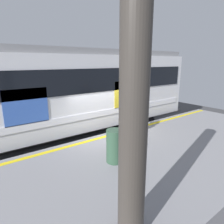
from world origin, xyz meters
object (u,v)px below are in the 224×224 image
object	(u,v)px
train_carriage	(67,88)
station_column	(133,122)
handbag	(134,131)
trash_bin	(115,146)
passenger	(127,111)

from	to	relation	value
train_carriage	station_column	xyz separation A→B (m)	(1.76, 5.97, 0.29)
train_carriage	handbag	xyz separation A→B (m)	(-1.37, 2.75, -1.44)
train_carriage	trash_bin	size ratio (longest dim) A/B	12.78
train_carriage	trash_bin	xyz separation A→B (m)	(0.50, 3.93, -1.14)
passenger	trash_bin	world-z (taller)	passenger
train_carriage	passenger	bearing A→B (deg)	106.92
handbag	trash_bin	bearing A→B (deg)	32.43
train_carriage	trash_bin	distance (m)	4.13
handbag	train_carriage	bearing A→B (deg)	-63.58
passenger	station_column	distance (m)	4.16
train_carriage	station_column	world-z (taller)	station_column
passenger	handbag	bearing A→B (deg)	-167.57
train_carriage	station_column	distance (m)	6.23
train_carriage	passenger	world-z (taller)	train_carriage
passenger	station_column	world-z (taller)	station_column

